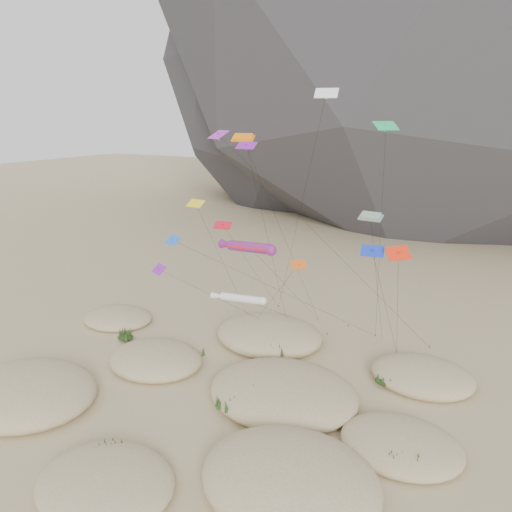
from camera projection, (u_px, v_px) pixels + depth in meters
The scene contains 9 objects.
ground at pixel (215, 416), 46.70m from camera, with size 500.00×500.00×0.00m, color #CCB789.
dunes at pixel (221, 391), 49.48m from camera, with size 50.33×39.20×4.13m.
dune_grass at pixel (236, 391), 49.29m from camera, with size 42.26×28.64×1.57m.
kite_stakes at pixel (335, 331), 64.68m from camera, with size 22.25×7.94×0.30m.
rainbow_tube_kite at pixel (248, 247), 53.40m from camera, with size 8.15×16.86×14.48m.
white_tube_kite at pixel (240, 298), 52.13m from camera, with size 6.65×16.59×9.38m.
orange_parafoil at pixel (244, 140), 57.94m from camera, with size 8.36×9.25×25.17m.
multi_parafoil at pixel (371, 218), 49.79m from camera, with size 2.47×10.10×17.89m.
delta_kites at pixel (268, 203), 50.80m from camera, with size 29.60×20.86×29.62m.
Camera 1 is at (22.68, -34.22, 27.11)m, focal length 35.00 mm.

